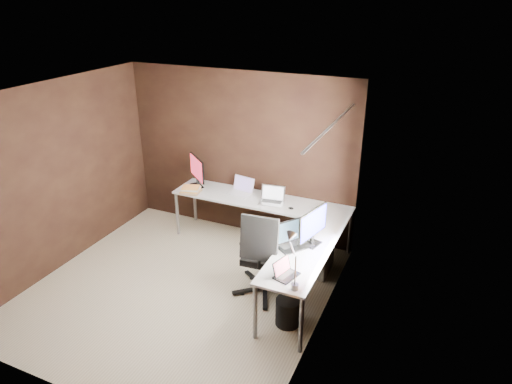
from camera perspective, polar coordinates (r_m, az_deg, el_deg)
room at (r=5.29m, az=-6.91°, el=-1.28°), size 3.60×3.60×2.50m
desk at (r=6.14m, az=2.02°, el=-3.59°), size 2.65×2.25×0.73m
drawer_pedestal at (r=6.25m, az=7.37°, el=-7.22°), size 0.42×0.50×0.60m
monitor_left at (r=7.02m, az=-7.39°, el=2.74°), size 0.43×0.37×0.47m
monitor_right at (r=5.40m, az=7.12°, el=-4.10°), size 0.20×0.55×0.46m
laptop_white at (r=6.80m, az=-1.81°, el=0.28°), size 0.39×0.31×0.24m
laptop_silver at (r=6.51m, az=2.01°, el=-0.88°), size 0.38×0.29×0.23m
laptop_black_big at (r=5.48m, az=4.52°, el=-5.98°), size 0.48×0.51×0.27m
laptop_black_small at (r=4.93m, az=3.61°, el=-9.97°), size 0.26×0.31×0.18m
book_stack at (r=6.89m, az=-8.16°, el=0.29°), size 0.32×0.28×0.09m
mouse_left at (r=6.92m, az=-8.39°, el=0.14°), size 0.10×0.07×0.04m
mouse_corner at (r=6.33m, az=4.38°, el=-2.04°), size 0.09×0.06×0.03m
desk_lamp at (r=4.62m, az=4.50°, el=-7.59°), size 0.19×0.22×0.60m
office_chair at (r=5.74m, az=1.02°, el=-9.67°), size 0.65×0.65×1.15m
wastebasket at (r=5.38m, az=4.00°, el=-14.70°), size 0.30×0.30×0.33m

